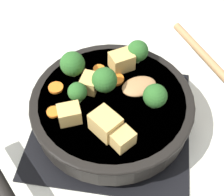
# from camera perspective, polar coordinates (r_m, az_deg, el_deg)

# --- Properties ---
(ground_plane) EXTENTS (2.40, 2.40, 0.00)m
(ground_plane) POSITION_cam_1_polar(r_m,az_deg,el_deg) (0.64, -0.00, -4.43)
(ground_plane) COLOR silver
(front_burner_grate) EXTENTS (0.31, 0.31, 0.03)m
(front_burner_grate) POSITION_cam_1_polar(r_m,az_deg,el_deg) (0.63, -0.00, -3.80)
(front_burner_grate) COLOR black
(front_burner_grate) RESTS_ON ground_plane
(skillet_pan) EXTENTS (0.39, 0.39, 0.05)m
(skillet_pan) POSITION_cam_1_polar(r_m,az_deg,el_deg) (0.59, -0.21, -1.49)
(skillet_pan) COLOR black
(skillet_pan) RESTS_ON front_burner_grate
(wooden_spoon) EXTENTS (0.25, 0.24, 0.02)m
(wooden_spoon) POSITION_cam_1_polar(r_m,az_deg,el_deg) (0.63, 12.63, 4.78)
(wooden_spoon) COLOR #A87A4C
(wooden_spoon) RESTS_ON skillet_pan
(tofu_cube_center_large) EXTENTS (0.06, 0.05, 0.04)m
(tofu_cube_center_large) POSITION_cam_1_polar(r_m,az_deg,el_deg) (0.62, 1.77, 6.77)
(tofu_cube_center_large) COLOR tan
(tofu_cube_center_large) RESTS_ON skillet_pan
(tofu_cube_near_handle) EXTENTS (0.05, 0.04, 0.03)m
(tofu_cube_near_handle) POSITION_cam_1_polar(r_m,az_deg,el_deg) (0.54, -7.81, -2.93)
(tofu_cube_near_handle) COLOR tan
(tofu_cube_near_handle) RESTS_ON skillet_pan
(tofu_cube_east_chunk) EXTENTS (0.06, 0.06, 0.04)m
(tofu_cube_east_chunk) POSITION_cam_1_polar(r_m,az_deg,el_deg) (0.52, -1.65, -4.69)
(tofu_cube_east_chunk) COLOR tan
(tofu_cube_east_chunk) RESTS_ON skillet_pan
(tofu_cube_west_chunk) EXTENTS (0.03, 0.04, 0.03)m
(tofu_cube_west_chunk) POSITION_cam_1_polar(r_m,az_deg,el_deg) (0.58, -4.11, 2.75)
(tofu_cube_west_chunk) COLOR tan
(tofu_cube_west_chunk) RESTS_ON skillet_pan
(tofu_cube_back_piece) EXTENTS (0.04, 0.05, 0.03)m
(tofu_cube_back_piece) POSITION_cam_1_polar(r_m,az_deg,el_deg) (0.51, 1.99, -7.50)
(tofu_cube_back_piece) COLOR tan
(tofu_cube_back_piece) RESTS_ON skillet_pan
(broccoli_floret_near_spoon) EXTENTS (0.05, 0.05, 0.05)m
(broccoli_floret_near_spoon) POSITION_cam_1_polar(r_m,az_deg,el_deg) (0.60, -7.23, 6.19)
(broccoli_floret_near_spoon) COLOR #709956
(broccoli_floret_near_spoon) RESTS_ON skillet_pan
(broccoli_floret_center_top) EXTENTS (0.05, 0.05, 0.05)m
(broccoli_floret_center_top) POSITION_cam_1_polar(r_m,az_deg,el_deg) (0.57, -1.39, 3.29)
(broccoli_floret_center_top) COLOR #709956
(broccoli_floret_center_top) RESTS_ON skillet_pan
(broccoli_floret_east_rim) EXTENTS (0.04, 0.04, 0.05)m
(broccoli_floret_east_rim) POSITION_cam_1_polar(r_m,az_deg,el_deg) (0.55, 7.88, 0.36)
(broccoli_floret_east_rim) COLOR #709956
(broccoli_floret_east_rim) RESTS_ON skillet_pan
(broccoli_floret_west_rim) EXTENTS (0.04, 0.04, 0.05)m
(broccoli_floret_west_rim) POSITION_cam_1_polar(r_m,az_deg,el_deg) (0.63, 4.72, 8.55)
(broccoli_floret_west_rim) COLOR #709956
(broccoli_floret_west_rim) RESTS_ON skillet_pan
(broccoli_floret_north_edge) EXTENTS (0.04, 0.04, 0.04)m
(broccoli_floret_north_edge) POSITION_cam_1_polar(r_m,az_deg,el_deg) (0.56, -6.35, 1.09)
(broccoli_floret_north_edge) COLOR #709956
(broccoli_floret_north_edge) RESTS_ON skillet_pan
(carrot_slice_orange_thin) EXTENTS (0.02, 0.02, 0.01)m
(carrot_slice_orange_thin) POSITION_cam_1_polar(r_m,az_deg,el_deg) (0.63, -2.39, 5.29)
(carrot_slice_orange_thin) COLOR orange
(carrot_slice_orange_thin) RESTS_ON skillet_pan
(carrot_slice_near_center) EXTENTS (0.03, 0.03, 0.01)m
(carrot_slice_near_center) POSITION_cam_1_polar(r_m,az_deg,el_deg) (0.61, 0.36, 3.50)
(carrot_slice_near_center) COLOR orange
(carrot_slice_near_center) RESTS_ON skillet_pan
(carrot_slice_edge_slice) EXTENTS (0.02, 0.02, 0.01)m
(carrot_slice_edge_slice) POSITION_cam_1_polar(r_m,az_deg,el_deg) (0.56, -10.65, -2.52)
(carrot_slice_edge_slice) COLOR orange
(carrot_slice_edge_slice) RESTS_ON skillet_pan
(carrot_slice_under_broccoli) EXTENTS (0.03, 0.03, 0.01)m
(carrot_slice_under_broccoli) POSITION_cam_1_polar(r_m,az_deg,el_deg) (0.60, -10.23, 1.86)
(carrot_slice_under_broccoli) COLOR orange
(carrot_slice_under_broccoli) RESTS_ON skillet_pan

